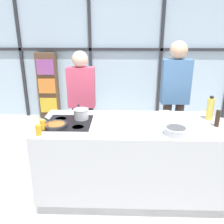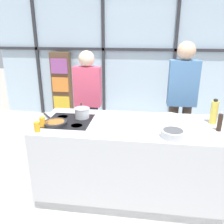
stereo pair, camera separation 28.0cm
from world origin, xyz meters
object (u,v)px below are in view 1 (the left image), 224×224
at_px(white_plate, 166,114).
at_px(pepper_grinder, 217,118).
at_px(frying_pan, 55,125).
at_px(mixing_bowl, 176,131).
at_px(saucepan, 81,114).
at_px(spectator_center_left, 175,93).
at_px(oil_bottle, 210,109).
at_px(juice_glass_near, 39,130).
at_px(spectator_far_left, 82,98).
at_px(juice_glass_far, 43,125).

xyz_separation_m(white_plate, pepper_grinder, (0.48, -0.38, 0.09)).
bearing_deg(frying_pan, mixing_bowl, -7.47).
bearing_deg(saucepan, frying_pan, -136.03).
xyz_separation_m(spectator_center_left, pepper_grinder, (0.26, -0.97, -0.02)).
height_order(spectator_center_left, pepper_grinder, spectator_center_left).
relative_size(spectator_center_left, mixing_bowl, 7.43).
distance_m(oil_bottle, juice_glass_near, 1.97).
distance_m(white_plate, juice_glass_near, 1.58).
relative_size(spectator_far_left, saucepan, 5.06).
bearing_deg(juice_glass_near, white_plate, 25.25).
bearing_deg(white_plate, frying_pan, -161.29).
distance_m(spectator_center_left, frying_pan, 1.85).
distance_m(spectator_far_left, juice_glass_near, 1.28).
xyz_separation_m(frying_pan, mixing_bowl, (1.30, -0.17, 0.02)).
bearing_deg(juice_glass_far, pepper_grinder, 4.41).
height_order(white_plate, oil_bottle, oil_bottle).
distance_m(spectator_center_left, pepper_grinder, 1.00).
xyz_separation_m(frying_pan, juice_glass_far, (-0.11, -0.09, 0.03)).
distance_m(spectator_center_left, saucepan, 1.51).
bearing_deg(saucepan, mixing_bowl, -21.75).
bearing_deg(juice_glass_far, oil_bottle, 10.69).
relative_size(saucepan, juice_glass_near, 3.10).
bearing_deg(frying_pan, juice_glass_near, -115.78).
relative_size(mixing_bowl, juice_glass_far, 2.29).
bearing_deg(juice_glass_far, juice_glass_near, -90.00).
bearing_deg(juice_glass_far, saucepan, 42.37).
relative_size(white_plate, juice_glass_near, 2.18).
height_order(white_plate, mixing_bowl, mixing_bowl).
bearing_deg(mixing_bowl, oil_bottle, 41.89).
bearing_deg(spectator_far_left, saucepan, 98.30).
bearing_deg(white_plate, saucepan, -169.33).
height_order(spectator_center_left, juice_glass_far, spectator_center_left).
xyz_separation_m(oil_bottle, juice_glass_far, (-1.90, -0.36, -0.08)).
xyz_separation_m(mixing_bowl, pepper_grinder, (0.50, 0.23, 0.06)).
height_order(frying_pan, pepper_grinder, pepper_grinder).
distance_m(spectator_center_left, juice_glass_far, 1.99).
bearing_deg(white_plate, oil_bottle, -20.04).
distance_m(white_plate, oil_bottle, 0.52).
height_order(spectator_center_left, frying_pan, spectator_center_left).
bearing_deg(juice_glass_far, spectator_far_left, 77.36).
height_order(spectator_far_left, juice_glass_near, spectator_far_left).
distance_m(spectator_far_left, white_plate, 1.31).
relative_size(spectator_far_left, mixing_bowl, 6.86).
relative_size(frying_pan, white_plate, 1.71).
height_order(saucepan, pepper_grinder, pepper_grinder).
xyz_separation_m(saucepan, white_plate, (1.06, 0.20, -0.06)).
height_order(spectator_far_left, juice_glass_far, spectator_far_left).
bearing_deg(juice_glass_near, spectator_far_left, 78.73).
relative_size(spectator_far_left, frying_pan, 4.22).
distance_m(frying_pan, mixing_bowl, 1.31).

